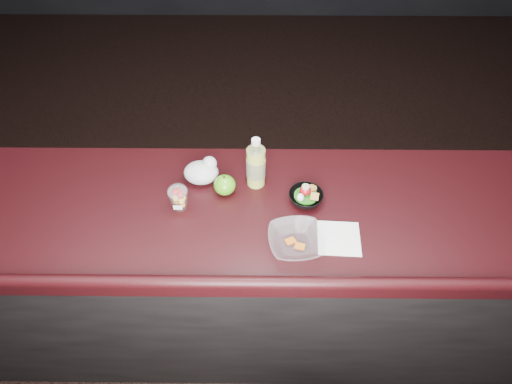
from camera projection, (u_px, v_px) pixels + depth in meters
ground at (248, 379)px, 2.38m from camera, size 8.00×8.00×0.00m
room_shell at (236, 77)px, 1.03m from camera, size 8.00×8.00×8.00m
counter at (247, 276)px, 2.20m from camera, size 4.06×0.71×1.02m
lemonade_bottle at (256, 166)px, 1.85m from camera, size 0.08×0.08×0.24m
fruit_cup at (178, 197)px, 1.79m from camera, size 0.08×0.08×0.11m
green_apple at (225, 185)px, 1.86m from camera, size 0.09×0.09×0.09m
plastic_bag at (202, 171)px, 1.90m from camera, size 0.15×0.12×0.11m
snack_bowl at (306, 197)px, 1.84m from camera, size 0.17×0.17×0.08m
takeout_bowl at (296, 241)px, 1.69m from camera, size 0.23×0.23×0.05m
paper_napkin at (339, 238)px, 1.73m from camera, size 0.17×0.17×0.00m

